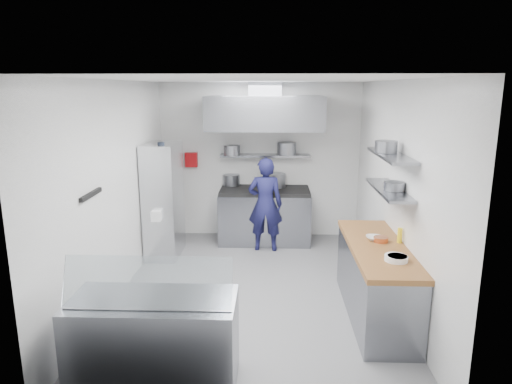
{
  "coord_description": "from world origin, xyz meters",
  "views": [
    {
      "loc": [
        0.24,
        -5.74,
        2.71
      ],
      "look_at": [
        0.0,
        0.6,
        1.25
      ],
      "focal_mm": 32.0,
      "sensor_mm": 36.0,
      "label": 1
    }
  ],
  "objects_px": {
    "gas_range": "(265,217)",
    "wire_rack": "(164,200)",
    "display_case": "(155,342)",
    "chef": "(265,204)"
  },
  "relations": [
    {
      "from": "gas_range",
      "to": "wire_rack",
      "type": "height_order",
      "value": "wire_rack"
    },
    {
      "from": "gas_range",
      "to": "display_case",
      "type": "bearing_deg",
      "value": -102.86
    },
    {
      "from": "wire_rack",
      "to": "gas_range",
      "type": "bearing_deg",
      "value": 23.89
    },
    {
      "from": "wire_rack",
      "to": "display_case",
      "type": "relative_size",
      "value": 1.23
    },
    {
      "from": "gas_range",
      "to": "display_case",
      "type": "distance_m",
      "value": 4.21
    },
    {
      "from": "gas_range",
      "to": "wire_rack",
      "type": "xyz_separation_m",
      "value": [
        -1.63,
        -0.72,
        0.48
      ]
    },
    {
      "from": "display_case",
      "to": "wire_rack",
      "type": "bearing_deg",
      "value": 101.61
    },
    {
      "from": "gas_range",
      "to": "wire_rack",
      "type": "distance_m",
      "value": 1.84
    },
    {
      "from": "chef",
      "to": "display_case",
      "type": "relative_size",
      "value": 1.06
    },
    {
      "from": "gas_range",
      "to": "display_case",
      "type": "relative_size",
      "value": 1.07
    }
  ]
}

